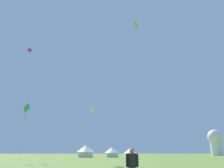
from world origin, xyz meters
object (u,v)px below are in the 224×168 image
object	(u,v)px
kite_green_diamond	(27,109)
festival_tent_center	(112,152)
observatory_dome	(216,141)
kite_magenta_diamond	(29,57)
kite_white_diamond	(92,111)
kite_lime_diamond	(136,27)
festival_tent_left	(130,152)
festival_tent_right	(86,151)

from	to	relation	value
kite_green_diamond	festival_tent_center	world-z (taller)	kite_green_diamond
kite_green_diamond	observatory_dome	size ratio (longest dim) A/B	0.86
kite_magenta_diamond	kite_white_diamond	xyz separation A→B (m)	(16.04, -26.54, -18.84)
kite_white_diamond	observatory_dome	world-z (taller)	observatory_dome
kite_white_diamond	observatory_dome	size ratio (longest dim) A/B	0.75
kite_lime_diamond	festival_tent_center	world-z (taller)	kite_lime_diamond
festival_tent_center	observatory_dome	world-z (taller)	observatory_dome
kite_white_diamond	festival_tent_center	world-z (taller)	kite_white_diamond
kite_magenta_diamond	festival_tent_left	distance (m)	39.61
festival_tent_left	observatory_dome	bearing A→B (deg)	29.77
festival_tent_right	festival_tent_left	bearing A→B (deg)	0.00
festival_tent_left	observatory_dome	xyz separation A→B (m)	(42.32, 24.20, 4.63)
festival_tent_left	kite_lime_diamond	bearing A→B (deg)	-93.95
kite_white_diamond	festival_tent_right	bearing A→B (deg)	89.75
kite_green_diamond	festival_tent_left	distance (m)	39.45
kite_white_diamond	festival_tent_left	xyz separation A→B (m)	(13.34, 36.32, -5.87)
observatory_dome	kite_white_diamond	bearing A→B (deg)	-132.60
kite_green_diamond	festival_tent_left	size ratio (longest dim) A/B	2.41
kite_magenta_diamond	festival_tent_center	bearing A→B (deg)	22.34
kite_white_diamond	kite_lime_diamond	bearing A→B (deg)	59.26
kite_lime_diamond	kite_magenta_diamond	size ratio (longest dim) A/B	1.24
observatory_dome	kite_lime_diamond	bearing A→B (deg)	-137.39
kite_magenta_diamond	festival_tent_right	bearing A→B (deg)	31.13
kite_white_diamond	festival_tent_left	world-z (taller)	kite_white_diamond
kite_white_diamond	festival_tent_right	size ratio (longest dim) A/B	1.61
festival_tent_right	festival_tent_center	distance (m)	7.61
festival_tent_right	observatory_dome	xyz separation A→B (m)	(55.50, 24.20, 4.20)
kite_green_diamond	kite_magenta_diamond	xyz separation A→B (m)	(-5.61, 20.94, 17.82)
festival_tent_center	kite_white_diamond	bearing A→B (deg)	-102.07
kite_magenta_diamond	kite_green_diamond	bearing A→B (deg)	-75.01
kite_green_diamond	kite_lime_diamond	bearing A→B (deg)	33.48
kite_lime_diamond	festival_tent_right	xyz separation A→B (m)	(-12.09, 15.72, -31.94)
kite_green_diamond	festival_tent_left	bearing A→B (deg)	52.27
kite_lime_diamond	festival_tent_left	xyz separation A→B (m)	(1.09, 15.72, -32.38)
kite_green_diamond	kite_magenta_diamond	world-z (taller)	kite_magenta_diamond
festival_tent_center	festival_tent_right	bearing A→B (deg)	180.00
kite_white_diamond	festival_tent_center	size ratio (longest dim) A/B	1.96
kite_lime_diamond	festival_tent_center	size ratio (longest dim) A/B	8.58
festival_tent_left	observatory_dome	distance (m)	48.97
festival_tent_right	festival_tent_center	world-z (taller)	festival_tent_right
kite_lime_diamond	kite_white_diamond	xyz separation A→B (m)	(-12.25, -20.60, -26.50)
kite_green_diamond	kite_magenta_diamond	bearing A→B (deg)	104.99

